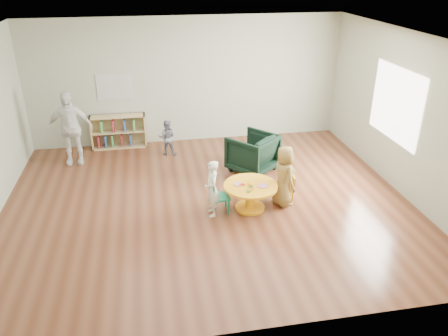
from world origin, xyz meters
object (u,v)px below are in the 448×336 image
object	(u,v)px
kid_chair_left	(218,196)
kid_chair_right	(288,188)
child_left	(212,189)
child_right	(284,176)
toddler	(167,138)
bookshelf	(118,131)
adult_caretaker	(70,128)
activity_table	(250,192)
armchair	(252,153)

from	to	relation	value
kid_chair_left	kid_chair_right	size ratio (longest dim) A/B	1.10
child_left	child_right	xyz separation A→B (m)	(1.25, 0.13, 0.05)
toddler	kid_chair_left	bearing A→B (deg)	114.55
kid_chair_right	child_right	distance (m)	0.29
bookshelf	kid_chair_left	bearing A→B (deg)	-61.62
bookshelf	adult_caretaker	size ratio (longest dim) A/B	0.79
kid_chair_right	child_right	world-z (taller)	child_right
kid_chair_right	toddler	world-z (taller)	toddler
bookshelf	activity_table	bearing A→B (deg)	-54.41
kid_chair_left	adult_caretaker	xyz separation A→B (m)	(-2.62, 2.49, 0.46)
child_left	child_right	distance (m)	1.26
kid_chair_right	armchair	size ratio (longest dim) A/B	0.61
bookshelf	child_right	bearing A→B (deg)	-47.45
armchair	adult_caretaker	xyz separation A→B (m)	(-3.57, 1.02, 0.38)
adult_caretaker	armchair	bearing A→B (deg)	-16.72
toddler	adult_caretaker	distance (m)	1.99
child_left	activity_table	bearing A→B (deg)	95.57
child_left	child_right	size ratio (longest dim) A/B	0.90
activity_table	kid_chair_right	xyz separation A→B (m)	(0.70, 0.11, -0.04)
kid_chair_left	kid_chair_right	world-z (taller)	kid_chair_left
kid_chair_right	adult_caretaker	bearing A→B (deg)	65.63
armchair	toddler	size ratio (longest dim) A/B	1.08
kid_chair_right	adult_caretaker	xyz separation A→B (m)	(-3.88, 2.37, 0.49)
kid_chair_left	adult_caretaker	size ratio (longest dim) A/B	0.37
toddler	adult_caretaker	world-z (taller)	adult_caretaker
armchair	adult_caretaker	bearing A→B (deg)	-56.70
child_left	bookshelf	bearing A→B (deg)	-153.94
activity_table	toddler	world-z (taller)	toddler
armchair	child_left	size ratio (longest dim) A/B	0.87
child_left	toddler	distance (m)	2.70
bookshelf	child_left	size ratio (longest dim) A/B	1.24
armchair	child_left	world-z (taller)	child_left
activity_table	child_left	bearing A→B (deg)	-174.01
bookshelf	adult_caretaker	distance (m)	1.21
activity_table	adult_caretaker	world-z (taller)	adult_caretaker
activity_table	child_right	distance (m)	0.64
kid_chair_right	adult_caretaker	world-z (taller)	adult_caretaker
activity_table	toddler	size ratio (longest dim) A/B	1.17
toddler	child_left	bearing A→B (deg)	112.09
kid_chair_left	bookshelf	distance (m)	3.64
kid_chair_right	activity_table	bearing A→B (deg)	106.39
child_right	toddler	world-z (taller)	child_right
activity_table	bookshelf	xyz separation A→B (m)	(-2.29, 3.20, 0.05)
kid_chair_right	armchair	world-z (taller)	armchair
bookshelf	toddler	distance (m)	1.23
kid_chair_left	bookshelf	size ratio (longest dim) A/B	0.47
kid_chair_left	toddler	xyz separation A→B (m)	(-0.67, 2.57, 0.09)
armchair	child_right	xyz separation A→B (m)	(0.21, -1.40, 0.15)
armchair	adult_caretaker	distance (m)	3.73
activity_table	child_left	size ratio (longest dim) A/B	0.94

